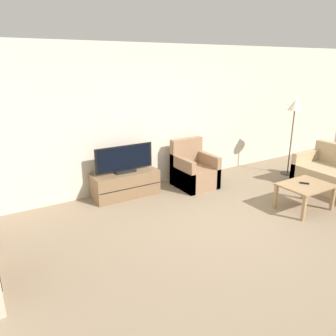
% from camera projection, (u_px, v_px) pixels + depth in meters
% --- Properties ---
extents(ground_plane, '(24.00, 24.00, 0.00)m').
position_uv_depth(ground_plane, '(242.00, 231.00, 4.81)').
color(ground_plane, '#89755B').
extents(wall_back, '(12.00, 0.06, 2.70)m').
position_uv_depth(wall_back, '(158.00, 117.00, 6.36)').
color(wall_back, beige).
rests_on(wall_back, ground).
extents(tv_stand, '(1.21, 0.49, 0.46)m').
position_uv_depth(tv_stand, '(125.00, 184.00, 6.01)').
color(tv_stand, brown).
rests_on(tv_stand, ground).
extents(tv, '(1.10, 0.18, 0.50)m').
position_uv_depth(tv, '(124.00, 160.00, 5.87)').
color(tv, black).
rests_on(tv, tv_stand).
extents(armchair, '(0.70, 0.76, 0.92)m').
position_uv_depth(armchair, '(194.00, 172.00, 6.48)').
color(armchair, '#937051').
rests_on(armchair, ground).
extents(coffee_table, '(0.82, 0.63, 0.44)m').
position_uv_depth(coffee_table, '(305.00, 188.00, 5.42)').
color(coffee_table, '#A37F56').
rests_on(coffee_table, ground).
extents(remote, '(0.12, 0.15, 0.02)m').
position_uv_depth(remote, '(304.00, 183.00, 5.42)').
color(remote, black).
rests_on(remote, coffee_table).
extents(floor_lamp, '(0.31, 0.31, 1.63)m').
position_uv_depth(floor_lamp, '(295.00, 111.00, 6.86)').
color(floor_lamp, black).
rests_on(floor_lamp, ground).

